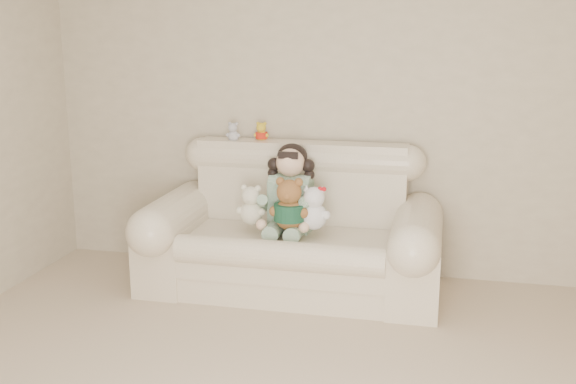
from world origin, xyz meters
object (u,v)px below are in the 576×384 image
at_px(brown_teddy, 289,199).
at_px(seated_child, 291,187).
at_px(white_cat, 314,203).
at_px(cream_teddy, 251,201).
at_px(sofa, 291,221).

bearing_deg(brown_teddy, seated_child, 94.90).
xyz_separation_m(brown_teddy, white_cat, (0.16, 0.04, -0.03)).
distance_m(white_cat, cream_teddy, 0.45).
height_order(sofa, seated_child, seated_child).
relative_size(sofa, cream_teddy, 6.27).
height_order(seated_child, brown_teddy, seated_child).
relative_size(white_cat, cream_teddy, 1.09).
bearing_deg(brown_teddy, sofa, 92.36).
height_order(sofa, white_cat, sofa).
relative_size(sofa, brown_teddy, 4.91).
relative_size(seated_child, white_cat, 1.77).
bearing_deg(seated_child, sofa, -69.58).
distance_m(brown_teddy, cream_teddy, 0.30).
bearing_deg(sofa, brown_teddy, -81.95).
bearing_deg(white_cat, seated_child, 117.31).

